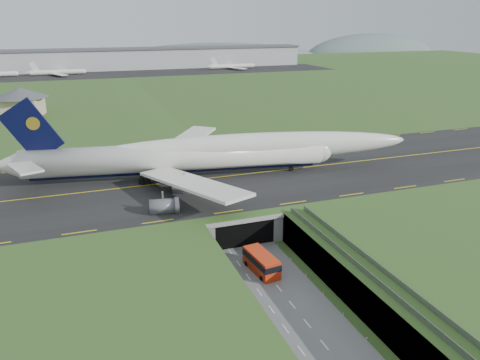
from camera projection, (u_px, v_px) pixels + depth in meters
name	position (u px, v px, depth m)	size (l,w,h in m)	color
ground	(261.00, 266.00, 83.91)	(900.00, 900.00, 0.00)	#355220
airfield_deck	(261.00, 251.00, 82.93)	(800.00, 800.00, 6.00)	gray
trench_road	(278.00, 287.00, 77.21)	(12.00, 75.00, 0.20)	slate
taxiway	(209.00, 178.00, 111.29)	(800.00, 44.00, 0.18)	black
tunnel_portal	(231.00, 215.00, 97.69)	(17.00, 22.30, 6.00)	gray
guideway	(379.00, 283.00, 68.68)	(3.00, 53.00, 7.05)	#A8A8A3
jumbo_jet	(207.00, 154.00, 111.15)	(98.99, 62.30, 20.88)	white
shuttle_tram	(261.00, 263.00, 81.42)	(4.15, 8.76, 3.42)	red
service_building	(21.00, 100.00, 180.19)	(24.48, 24.48, 11.20)	#C1AD8B
cargo_terminal	(108.00, 59.00, 345.73)	(320.00, 67.00, 15.60)	#B2B2B2
distant_hills	(163.00, 65.00, 488.36)	(700.00, 91.00, 60.00)	#51625F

